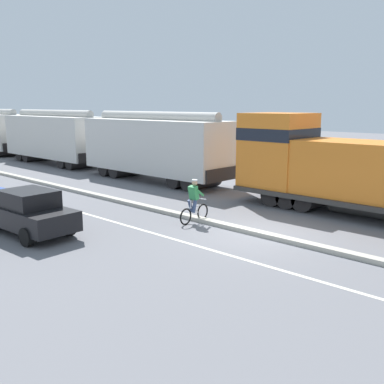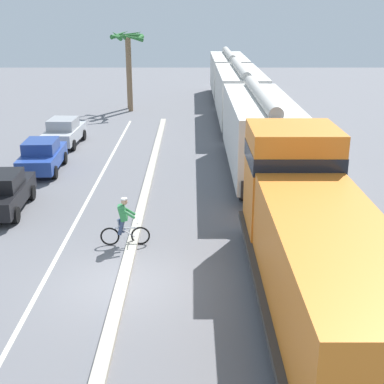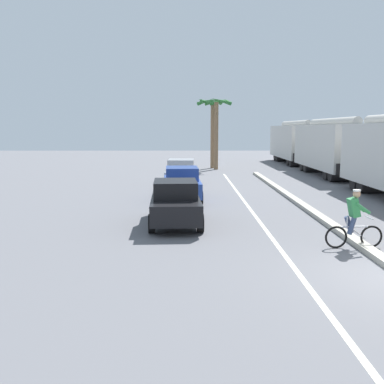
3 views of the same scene
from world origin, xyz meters
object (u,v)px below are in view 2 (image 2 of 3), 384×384
object	(u,v)px
locomotive	(315,243)
cyclist	(127,223)
hopper_car_lead	(262,132)
palm_tree_near	(131,52)
hopper_car_trailing	(231,75)
parked_car_black	(5,192)
parked_car_silver	(67,132)
parked_car_blue	(45,155)
palm_tree_far	(132,54)
hopper_car_middle	(242,95)

from	to	relation	value
locomotive	cyclist	size ratio (longest dim) A/B	6.77
hopper_car_lead	palm_tree_near	bearing A→B (deg)	114.56
hopper_car_trailing	parked_car_black	bearing A→B (deg)	-110.88
hopper_car_trailing	palm_tree_near	world-z (taller)	palm_tree_near
hopper_car_trailing	cyclist	size ratio (longest dim) A/B	6.18
hopper_car_lead	parked_car_silver	size ratio (longest dim) A/B	2.49
hopper_car_lead	hopper_car_trailing	distance (m)	23.20
parked_car_blue	parked_car_black	bearing A→B (deg)	-91.44
hopper_car_trailing	locomotive	bearing A→B (deg)	-90.00
parked_car_black	palm_tree_far	xyz separation A→B (m)	(2.75, 21.95, 3.58)
cyclist	palm_tree_near	distance (m)	26.94
parked_car_black	cyclist	xyz separation A→B (m)	(5.26, -3.23, 0.00)
hopper_car_trailing	hopper_car_lead	bearing A→B (deg)	-90.00
palm_tree_far	locomotive	bearing A→B (deg)	-74.44
parked_car_blue	parked_car_silver	bearing A→B (deg)	91.35
cyclist	palm_tree_far	world-z (taller)	palm_tree_far
parked_car_black	palm_tree_far	distance (m)	22.41
hopper_car_middle	hopper_car_trailing	size ratio (longest dim) A/B	1.00
parked_car_black	palm_tree_far	bearing A→B (deg)	82.85
hopper_car_trailing	parked_car_blue	world-z (taller)	hopper_car_trailing
parked_car_black	parked_car_silver	bearing A→B (deg)	89.94
parked_car_black	parked_car_silver	distance (m)	10.91
hopper_car_trailing	palm_tree_near	bearing A→B (deg)	-148.74
parked_car_blue	parked_car_silver	size ratio (longest dim) A/B	1.00
locomotive	parked_car_black	bearing A→B (deg)	147.10
hopper_car_lead	cyclist	bearing A→B (deg)	-123.55
locomotive	hopper_car_trailing	xyz separation A→B (m)	(-0.00, 35.36, 0.28)
parked_car_black	hopper_car_lead	bearing A→B (deg)	25.48
hopper_car_lead	parked_car_silver	bearing A→B (deg)	151.98
parked_car_black	palm_tree_near	bearing A→B (deg)	83.83
palm_tree_near	hopper_car_middle	bearing A→B (deg)	-38.34
locomotive	hopper_car_trailing	size ratio (longest dim) A/B	1.10
cyclist	palm_tree_far	bearing A→B (deg)	95.67
locomotive	hopper_car_lead	bearing A→B (deg)	90.00
hopper_car_trailing	palm_tree_far	bearing A→B (deg)	-141.55
parked_car_black	parked_car_blue	xyz separation A→B (m)	(0.14, 5.53, 0.00)
hopper_car_lead	cyclist	world-z (taller)	hopper_car_lead
parked_car_silver	parked_car_blue	bearing A→B (deg)	-88.65
hopper_car_middle	parked_car_blue	distance (m)	15.55
hopper_car_middle	hopper_car_trailing	bearing A→B (deg)	90.00
cyclist	locomotive	bearing A→B (deg)	-34.12
parked_car_black	hopper_car_trailing	bearing A→B (deg)	69.12
hopper_car_lead	parked_car_blue	distance (m)	10.76
parked_car_silver	hopper_car_lead	bearing A→B (deg)	-28.02
hopper_car_middle	palm_tree_near	xyz separation A→B (m)	(-8.30, 6.56, 2.39)
hopper_car_trailing	palm_tree_near	size ratio (longest dim) A/B	1.73
locomotive	parked_car_silver	xyz separation A→B (m)	(-10.81, 17.91, -0.98)
hopper_car_trailing	cyclist	distance (m)	32.10
parked_car_silver	cyclist	xyz separation A→B (m)	(5.24, -14.14, 0.00)
hopper_car_lead	parked_car_black	bearing A→B (deg)	-154.52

